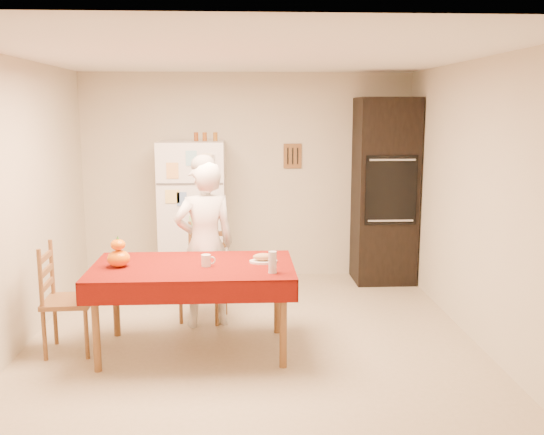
{
  "coord_description": "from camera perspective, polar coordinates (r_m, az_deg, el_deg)",
  "views": [
    {
      "loc": [
        -0.1,
        -5.16,
        2.06
      ],
      "look_at": [
        0.19,
        0.2,
        1.1
      ],
      "focal_mm": 40.0,
      "sensor_mm": 36.0,
      "label": 1
    }
  ],
  "objects": [
    {
      "name": "chair_far",
      "position": [
        6.07,
        -6.34,
        -4.73
      ],
      "size": [
        0.5,
        0.48,
        0.95
      ],
      "rotation": [
        0.0,
        0.0,
        -0.23
      ],
      "color": "brown",
      "rests_on": "floor"
    },
    {
      "name": "pumpkin_upper",
      "position": [
        5.2,
        -14.3,
        -2.5
      ],
      "size": [
        0.12,
        0.12,
        0.09
      ],
      "primitive_type": "ellipsoid",
      "color": "#EA3505",
      "rests_on": "pumpkin_lower"
    },
    {
      "name": "refrigerator",
      "position": [
        7.16,
        -7.44,
        0.32
      ],
      "size": [
        0.75,
        0.74,
        1.7
      ],
      "color": "white",
      "rests_on": "floor"
    },
    {
      "name": "seated_woman",
      "position": [
        5.78,
        -6.34,
        -2.56
      ],
      "size": [
        0.66,
        0.52,
        1.59
      ],
      "primitive_type": "imported",
      "rotation": [
        0.0,
        0.0,
        3.41
      ],
      "color": "white",
      "rests_on": "floor"
    },
    {
      "name": "spice_jar_left",
      "position": [
        7.11,
        -7.15,
        7.56
      ],
      "size": [
        0.05,
        0.05,
        0.1
      ],
      "primitive_type": "cylinder",
      "color": "brown",
      "rests_on": "refrigerator"
    },
    {
      "name": "chair_left",
      "position": [
        5.48,
        -19.27,
        -6.89
      ],
      "size": [
        0.42,
        0.44,
        0.95
      ],
      "rotation": [
        0.0,
        0.0,
        1.62
      ],
      "color": "brown",
      "rests_on": "floor"
    },
    {
      "name": "oven_cabinet",
      "position": [
        7.35,
        10.56,
        2.46
      ],
      "size": [
        0.7,
        0.62,
        2.2
      ],
      "color": "black",
      "rests_on": "floor"
    },
    {
      "name": "floor",
      "position": [
        5.55,
        -1.89,
        -11.63
      ],
      "size": [
        4.5,
        4.5,
        0.0
      ],
      "primitive_type": "plane",
      "color": "tan",
      "rests_on": "ground"
    },
    {
      "name": "room_shell",
      "position": [
        5.18,
        -1.98,
        5.29
      ],
      "size": [
        4.02,
        4.52,
        2.51
      ],
      "color": "beige",
      "rests_on": "ground"
    },
    {
      "name": "wine_glass",
      "position": [
        4.87,
        0.05,
        -4.22
      ],
      "size": [
        0.07,
        0.07,
        0.18
      ],
      "primitive_type": "cylinder",
      "color": "silver",
      "rests_on": "dining_table"
    },
    {
      "name": "coffee_mug",
      "position": [
        5.11,
        -6.23,
        -4.04
      ],
      "size": [
        0.08,
        0.08,
        0.1
      ],
      "primitive_type": "cylinder",
      "color": "silver",
      "rests_on": "dining_table"
    },
    {
      "name": "pumpkin_lower",
      "position": [
        5.22,
        -14.24,
        -3.76
      ],
      "size": [
        0.19,
        0.19,
        0.14
      ],
      "primitive_type": "ellipsoid",
      "color": "#CC4B04",
      "rests_on": "dining_table"
    },
    {
      "name": "spice_jar_mid",
      "position": [
        7.11,
        -6.36,
        7.57
      ],
      "size": [
        0.05,
        0.05,
        0.1
      ],
      "primitive_type": "cylinder",
      "color": "brown",
      "rests_on": "refrigerator"
    },
    {
      "name": "bread_loaf",
      "position": [
        5.21,
        -0.82,
        -3.73
      ],
      "size": [
        0.18,
        0.1,
        0.06
      ],
      "primitive_type": "ellipsoid",
      "color": "tan",
      "rests_on": "bread_plate"
    },
    {
      "name": "dining_table",
      "position": [
        5.19,
        -7.44,
        -5.2
      ],
      "size": [
        1.7,
        1.0,
        0.76
      ],
      "color": "brown",
      "rests_on": "floor"
    },
    {
      "name": "spice_jar_right",
      "position": [
        7.1,
        -5.36,
        7.59
      ],
      "size": [
        0.05,
        0.05,
        0.1
      ],
      "primitive_type": "cylinder",
      "color": "#8E5619",
      "rests_on": "refrigerator"
    },
    {
      "name": "bread_plate",
      "position": [
        5.22,
        -0.82,
        -4.16
      ],
      "size": [
        0.24,
        0.24,
        0.02
      ],
      "primitive_type": "cylinder",
      "color": "white",
      "rests_on": "dining_table"
    }
  ]
}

